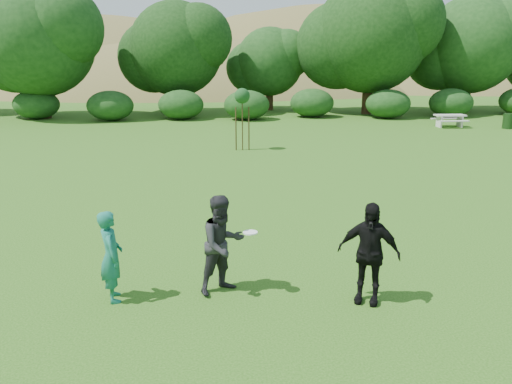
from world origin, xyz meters
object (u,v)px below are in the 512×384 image
(player_teal, at_px, (111,256))
(player_grey, at_px, (223,244))
(picnic_table, at_px, (450,119))
(trash_can_near, at_px, (508,121))
(player_black, at_px, (369,253))
(sapling, at_px, (242,98))

(player_teal, relative_size, player_grey, 0.90)
(picnic_table, bearing_deg, trash_can_near, -14.64)
(player_black, relative_size, sapling, 0.67)
(player_teal, bearing_deg, picnic_table, -54.66)
(trash_can_near, bearing_deg, sapling, -160.56)
(picnic_table, bearing_deg, player_teal, -127.14)
(player_black, relative_size, trash_can_near, 2.11)
(player_grey, xyz_separation_m, trash_can_near, (17.14, 20.01, -0.50))
(player_teal, bearing_deg, trash_can_near, -60.99)
(sapling, bearing_deg, player_grey, -93.94)
(player_teal, bearing_deg, player_grey, -101.96)
(player_grey, height_order, picnic_table, player_grey)
(player_black, relative_size, picnic_table, 1.05)
(trash_can_near, height_order, picnic_table, trash_can_near)
(player_grey, relative_size, trash_can_near, 2.11)
(player_grey, xyz_separation_m, player_black, (2.61, -0.59, -0.00))
(player_grey, bearing_deg, sapling, 53.48)
(trash_can_near, height_order, sapling, sapling)
(picnic_table, bearing_deg, player_grey, -123.74)
(player_black, height_order, sapling, sapling)
(player_black, xyz_separation_m, sapling, (-1.62, 14.90, 1.47))
(player_grey, height_order, trash_can_near, player_grey)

